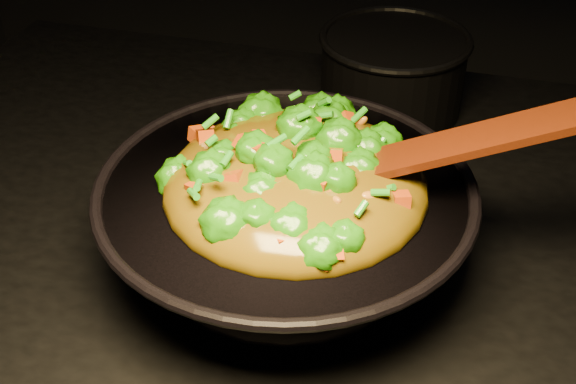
% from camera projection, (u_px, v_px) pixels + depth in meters
% --- Properties ---
extents(wok, '(0.49, 0.49, 0.11)m').
position_uv_depth(wok, '(286.00, 226.00, 0.81)').
color(wok, black).
rests_on(wok, stovetop).
extents(stir_fry, '(0.36, 0.36, 0.10)m').
position_uv_depth(stir_fry, '(296.00, 151.00, 0.74)').
color(stir_fry, '#257908').
rests_on(stir_fry, wok).
extents(spatula, '(0.32, 0.09, 0.13)m').
position_uv_depth(spatula, '(421.00, 153.00, 0.72)').
color(spatula, '#3A1B05').
rests_on(spatula, wok).
extents(back_pot, '(0.25, 0.25, 0.12)m').
position_uv_depth(back_pot, '(392.00, 73.00, 1.09)').
color(back_pot, black).
rests_on(back_pot, stovetop).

